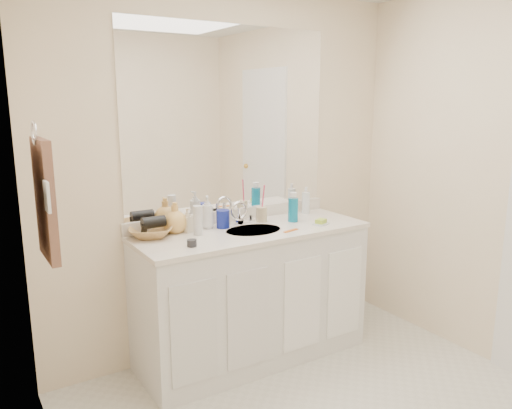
% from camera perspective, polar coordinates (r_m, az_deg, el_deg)
% --- Properties ---
extents(wall_back, '(2.60, 0.02, 2.40)m').
position_cam_1_polar(wall_back, '(3.35, -2.97, 3.49)').
color(wall_back, '#FEE9C6').
rests_on(wall_back, floor).
extents(wall_left, '(0.02, 2.60, 2.40)m').
position_cam_1_polar(wall_left, '(1.70, -20.11, -5.74)').
color(wall_left, '#FEE9C6').
rests_on(wall_left, floor).
extents(vanity_cabinet, '(1.50, 0.55, 0.85)m').
position_cam_1_polar(vanity_cabinet, '(3.33, -0.47, -10.42)').
color(vanity_cabinet, white).
rests_on(vanity_cabinet, floor).
extents(countertop, '(1.52, 0.57, 0.03)m').
position_cam_1_polar(countertop, '(3.19, -0.48, -3.09)').
color(countertop, white).
rests_on(countertop, vanity_cabinet).
extents(backsplash, '(1.52, 0.03, 0.08)m').
position_cam_1_polar(backsplash, '(3.39, -2.79, -1.22)').
color(backsplash, silver).
rests_on(backsplash, countertop).
extents(sink_basin, '(0.37, 0.37, 0.02)m').
position_cam_1_polar(sink_basin, '(3.17, -0.29, -3.12)').
color(sink_basin, silver).
rests_on(sink_basin, countertop).
extents(faucet, '(0.02, 0.02, 0.11)m').
position_cam_1_polar(faucet, '(3.30, -1.94, -1.31)').
color(faucet, silver).
rests_on(faucet, countertop).
extents(mirror, '(1.48, 0.01, 1.20)m').
position_cam_1_polar(mirror, '(3.31, -2.98, 9.65)').
color(mirror, white).
rests_on(mirror, wall_back).
extents(blue_mug, '(0.09, 0.09, 0.12)m').
position_cam_1_polar(blue_mug, '(3.21, -3.80, -1.66)').
color(blue_mug, navy).
rests_on(blue_mug, countertop).
extents(tan_cup, '(0.08, 0.08, 0.10)m').
position_cam_1_polar(tan_cup, '(3.37, 0.65, -1.13)').
color(tan_cup, '#C7B68C').
rests_on(tan_cup, countertop).
extents(toothbrush, '(0.02, 0.04, 0.20)m').
position_cam_1_polar(toothbrush, '(3.35, 0.80, 0.55)').
color(toothbrush, '#E83D67').
rests_on(toothbrush, tan_cup).
extents(mouthwash_bottle, '(0.09, 0.09, 0.16)m').
position_cam_1_polar(mouthwash_bottle, '(3.37, 4.26, -0.61)').
color(mouthwash_bottle, '#0D739C').
rests_on(mouthwash_bottle, countertop).
extents(clear_pump_bottle, '(0.07, 0.07, 0.15)m').
position_cam_1_polar(clear_pump_bottle, '(3.62, 5.72, 0.20)').
color(clear_pump_bottle, silver).
rests_on(clear_pump_bottle, countertop).
extents(soap_dish, '(0.11, 0.10, 0.01)m').
position_cam_1_polar(soap_dish, '(3.32, 7.42, -2.21)').
color(soap_dish, white).
rests_on(soap_dish, countertop).
extents(green_soap, '(0.09, 0.08, 0.03)m').
position_cam_1_polar(green_soap, '(3.32, 7.43, -1.90)').
color(green_soap, '#A3C830').
rests_on(green_soap, soap_dish).
extents(orange_comb, '(0.12, 0.05, 0.00)m').
position_cam_1_polar(orange_comb, '(3.15, 3.99, -2.99)').
color(orange_comb, orange).
rests_on(orange_comb, countertop).
extents(dark_jar, '(0.06, 0.06, 0.04)m').
position_cam_1_polar(dark_jar, '(2.84, -7.35, -4.39)').
color(dark_jar, '#242429').
rests_on(dark_jar, countertop).
extents(extra_white_bottle, '(0.07, 0.07, 0.18)m').
position_cam_1_polar(extra_white_bottle, '(3.05, -6.65, -1.81)').
color(extra_white_bottle, silver).
rests_on(extra_white_bottle, countertop).
extents(soap_bottle_white, '(0.11, 0.11, 0.21)m').
position_cam_1_polar(soap_bottle_white, '(3.20, -5.59, -0.88)').
color(soap_bottle_white, white).
rests_on(soap_bottle_white, countertop).
extents(soap_bottle_cream, '(0.09, 0.09, 0.15)m').
position_cam_1_polar(soap_bottle_cream, '(3.14, -7.87, -1.76)').
color(soap_bottle_cream, beige).
rests_on(soap_bottle_cream, countertop).
extents(soap_bottle_yellow, '(0.16, 0.16, 0.19)m').
position_cam_1_polar(soap_bottle_yellow, '(3.12, -9.24, -1.48)').
color(soap_bottle_yellow, '#ECB55C').
rests_on(soap_bottle_yellow, countertop).
extents(wicker_basket, '(0.34, 0.34, 0.06)m').
position_cam_1_polar(wicker_basket, '(3.06, -11.94, -3.09)').
color(wicker_basket, '#A47842').
rests_on(wicker_basket, countertop).
extents(hair_dryer, '(0.14, 0.07, 0.07)m').
position_cam_1_polar(hair_dryer, '(3.05, -11.64, -1.99)').
color(hair_dryer, black).
rests_on(hair_dryer, wicker_basket).
extents(towel_ring, '(0.01, 0.11, 0.11)m').
position_cam_1_polar(towel_ring, '(2.40, -24.04, 7.49)').
color(towel_ring, silver).
rests_on(towel_ring, wall_left).
extents(hand_towel, '(0.04, 0.32, 0.55)m').
position_cam_1_polar(hand_towel, '(2.44, -22.97, 0.50)').
color(hand_towel, brown).
rests_on(hand_towel, towel_ring).
extents(switch_plate, '(0.01, 0.08, 0.13)m').
position_cam_1_polar(switch_plate, '(2.23, -22.78, 0.83)').
color(switch_plate, white).
rests_on(switch_plate, wall_left).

